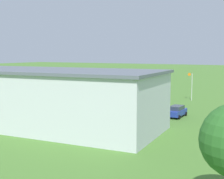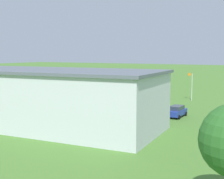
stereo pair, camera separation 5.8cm
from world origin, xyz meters
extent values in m
plane|color=#47752D|center=(0.00, 0.00, 0.00)|extent=(400.00, 400.00, 0.00)
cube|color=silver|center=(-2.72, 32.24, 3.53)|extent=(30.14, 13.60, 7.06)
cube|color=slate|center=(-2.72, 32.24, 7.23)|extent=(30.77, 14.23, 0.35)
cube|color=#384251|center=(-2.38, 26.22, 2.89)|extent=(9.99, 0.72, 5.79)
cylinder|color=silver|center=(0.34, 3.63, 3.19)|extent=(5.85, 2.26, 1.83)
cone|color=black|center=(3.42, 3.01, 2.81)|extent=(0.94, 0.95, 0.89)
cube|color=silver|center=(0.97, 3.50, 2.94)|extent=(2.90, 8.08, 0.28)
cube|color=silver|center=(1.46, 3.41, 4.24)|extent=(2.90, 8.08, 0.28)
cube|color=silver|center=(-1.99, 4.10, 4.57)|extent=(1.24, 0.34, 1.42)
cube|color=silver|center=(-2.11, 4.12, 3.50)|extent=(1.40, 2.73, 0.19)
cylinder|color=black|center=(0.54, 2.62, 1.81)|extent=(0.66, 0.26, 0.64)
cylinder|color=black|center=(0.91, 4.48, 1.81)|extent=(0.66, 0.26, 0.64)
cylinder|color=#332D28|center=(0.72, 0.96, 3.59)|extent=(0.25, 0.13, 1.35)
cylinder|color=#332D28|center=(1.72, 5.95, 3.59)|extent=(0.25, 0.13, 1.35)
cube|color=#23389E|center=(-15.81, 18.28, 0.71)|extent=(1.94, 4.51, 0.77)
cube|color=#2D3842|center=(-15.81, 18.28, 1.39)|extent=(1.65, 2.55, 0.60)
cylinder|color=black|center=(-16.63, 19.82, 0.32)|extent=(0.25, 0.65, 0.64)
cylinder|color=black|center=(-14.87, 19.75, 0.32)|extent=(0.25, 0.65, 0.64)
cylinder|color=black|center=(-16.75, 16.80, 0.32)|extent=(0.25, 0.65, 0.64)
cylinder|color=black|center=(-14.99, 16.73, 0.32)|extent=(0.25, 0.65, 0.64)
cube|color=red|center=(12.80, 17.49, 0.66)|extent=(2.07, 4.33, 0.68)
cube|color=#2D3842|center=(12.80, 17.49, 1.25)|extent=(1.73, 2.47, 0.50)
cylinder|color=black|center=(11.80, 18.86, 0.32)|extent=(0.26, 0.65, 0.64)
cylinder|color=black|center=(13.59, 18.98, 0.32)|extent=(0.26, 0.65, 0.64)
cylinder|color=black|center=(12.00, 15.99, 0.32)|extent=(0.26, 0.65, 0.64)
cylinder|color=black|center=(13.79, 16.12, 0.32)|extent=(0.26, 0.65, 0.64)
cylinder|color=black|center=(19.89, 18.44, 0.32)|extent=(0.27, 0.66, 0.64)
cylinder|color=#33723F|center=(8.33, 20.19, 0.40)|extent=(0.45, 0.45, 0.80)
cylinder|color=#3F3F47|center=(8.33, 20.19, 1.09)|extent=(0.54, 0.54, 0.57)
sphere|color=#D8AD84|center=(8.33, 20.19, 1.48)|extent=(0.22, 0.22, 0.22)
cylinder|color=navy|center=(5.45, 15.62, 0.45)|extent=(0.42, 0.42, 0.89)
cylinder|color=navy|center=(5.45, 15.62, 1.21)|extent=(0.50, 0.50, 0.63)
sphere|color=#9E704C|center=(5.45, 15.62, 1.65)|extent=(0.24, 0.24, 0.24)
cylinder|color=beige|center=(-12.70, 15.13, 0.44)|extent=(0.38, 0.38, 0.89)
cylinder|color=#72338C|center=(-12.70, 15.13, 1.20)|extent=(0.45, 0.45, 0.63)
sphere|color=brown|center=(-12.70, 15.13, 1.64)|extent=(0.24, 0.24, 0.24)
cylinder|color=silver|center=(-13.31, 0.41, 2.71)|extent=(0.12, 0.12, 5.43)
cone|color=orange|center=(-12.61, 0.41, 5.28)|extent=(1.12, 1.43, 0.60)
camera|label=1|loc=(-29.99, 64.79, 9.49)|focal=52.19mm
camera|label=2|loc=(-30.04, 64.76, 9.49)|focal=52.19mm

